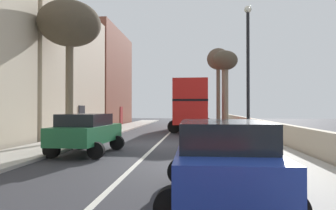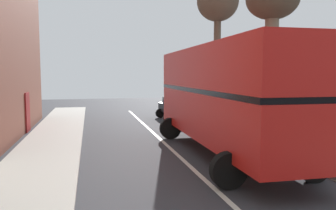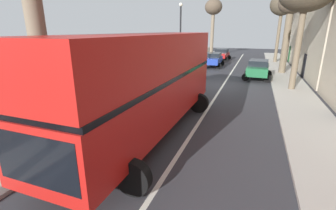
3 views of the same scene
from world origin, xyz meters
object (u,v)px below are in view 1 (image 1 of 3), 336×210
Objects in this scene: parked_car_green_left_0 at (87,131)px; street_tree_left_2 at (70,26)px; parked_car_black_right_3 at (200,117)px; street_tree_right_1 at (218,62)px; lamppost_right at (248,65)px; double_decker_bus at (192,103)px; street_tree_right_3 at (225,67)px; parked_car_blue_right_2 at (222,156)px.

street_tree_left_2 is (-2.36, 3.70, 5.45)m from parked_car_green_left_0.
parked_car_black_right_3 is 6.96m from street_tree_right_1.
street_tree_right_1 is at bearing 63.23° from street_tree_left_2.
lamppost_right is at bearing -85.51° from parked_car_black_right_3.
lamppost_right is at bearing -90.79° from street_tree_right_1.
lamppost_right is at bearing -78.57° from double_decker_bus.
street_tree_left_2 is at bearing -127.39° from street_tree_right_3.
street_tree_right_1 is 1.20× the size of street_tree_right_3.
street_tree_right_1 reaches higher than parked_car_black_right_3.
street_tree_left_2 is 1.06× the size of street_tree_right_3.
parked_car_black_right_3 is at bearing 78.38° from parked_car_green_left_0.
parked_car_blue_right_2 is (0.80, -20.28, -1.42)m from double_decker_bus.
parked_car_green_left_0 is 0.58× the size of street_tree_right_3.
street_tree_right_1 is 21.30m from lamppost_right.
parked_car_blue_right_2 is 29.21m from street_tree_right_1.
lamppost_right reaches higher than parked_car_blue_right_2.
parked_car_black_right_3 is at bearing 70.35° from street_tree_left_2.
street_tree_right_1 reaches higher than street_tree_left_2.
parked_car_green_left_0 is 24.37m from street_tree_right_1.
parked_car_green_left_0 is 7.52m from lamppost_right.
parked_car_blue_right_2 is 8.16m from lamppost_right.
street_tree_left_2 is at bearing -116.77° from street_tree_right_1.
double_decker_bus reaches higher than parked_car_black_right_3.
street_tree_right_1 reaches higher than parked_car_blue_right_2.
lamppost_right is (-0.45, -14.86, -2.00)m from street_tree_right_3.
street_tree_right_3 is (2.25, 22.28, 4.88)m from parked_car_blue_right_2.
double_decker_bus is 5.02m from street_tree_right_3.
parked_car_blue_right_2 is 1.11× the size of parked_car_black_right_3.
double_decker_bus is 2.43× the size of parked_car_blue_right_2.
parked_car_green_left_0 is (-4.20, -14.28, -1.41)m from double_decker_bus.
street_tree_right_1 is (2.09, 28.44, 6.32)m from parked_car_blue_right_2.
street_tree_right_1 is at bearing 72.46° from parked_car_green_left_0.
street_tree_right_1 is 1.37× the size of lamppost_right.
street_tree_right_3 is at bearing 52.61° from street_tree_left_2.
parked_car_blue_right_2 is 30.33m from parked_car_black_right_3.
parked_car_blue_right_2 is at bearing -50.18° from parked_car_green_left_0.
street_tree_left_2 is 15.84m from street_tree_right_3.
street_tree_right_1 reaches higher than lamppost_right.
street_tree_left_2 reaches higher than parked_car_green_left_0.
lamppost_right is (6.80, 1.42, 2.86)m from parked_car_green_left_0.
parked_car_green_left_0 reaches higher than parked_car_blue_right_2.
lamppost_right is at bearing -91.74° from street_tree_right_3.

